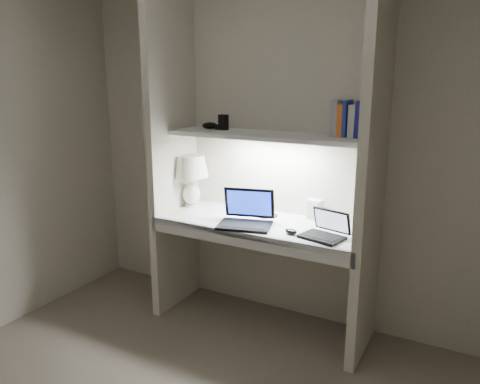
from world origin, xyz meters
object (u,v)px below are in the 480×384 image
Objects in this scene: laptop_netbook at (325,231)px; book_row at (350,120)px; laptop_main at (246,217)px; speaker at (315,209)px; table_lamp at (191,172)px.

laptop_netbook is 1.31× the size of book_row.
speaker is at bearing 26.80° from laptop_main.
book_row is (1.16, 0.11, 0.44)m from table_lamp.
table_lamp is 1.17m from laptop_netbook.
laptop_main is (0.58, -0.19, -0.21)m from table_lamp.
laptop_netbook is (1.13, -0.19, -0.23)m from table_lamp.
book_row reaches higher than laptop_main.
table_lamp is 2.81× the size of speaker.
table_lamp is at bearing -156.16° from speaker.
table_lamp reaches higher than laptop_netbook.
laptop_main is 2.91× the size of speaker.
table_lamp is 0.97m from speaker.
laptop_netbook is at bearing -96.19° from book_row.
laptop_main is at bearing -122.39° from speaker.
speaker is at bearing 172.96° from book_row.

